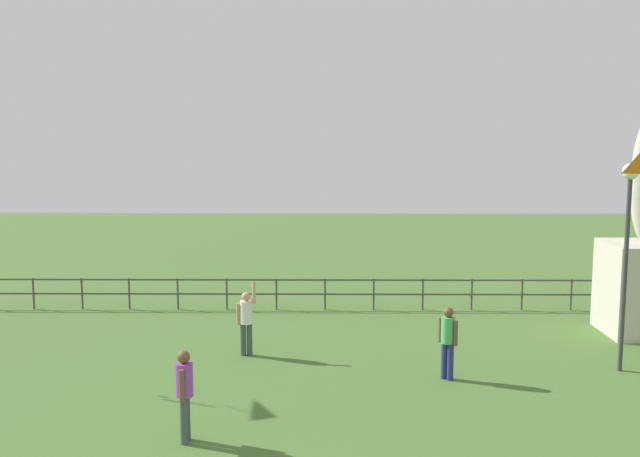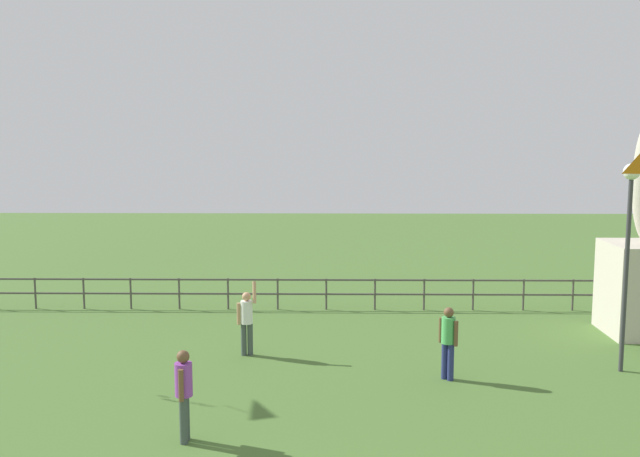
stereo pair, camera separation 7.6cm
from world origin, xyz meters
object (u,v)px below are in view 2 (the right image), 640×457
at_px(person_0, 448,338).
at_px(person_1, 247,318).
at_px(person_2, 184,390).
at_px(lamppost, 629,222).

relative_size(person_0, person_1, 0.88).
xyz_separation_m(person_0, person_1, (-4.53, 1.66, -0.01)).
distance_m(person_1, person_2, 4.94).
distance_m(lamppost, person_1, 8.90).
xyz_separation_m(person_0, person_2, (-5.04, -3.25, 0.02)).
bearing_deg(lamppost, person_1, 172.93).
bearing_deg(person_1, lamppost, -7.07).
bearing_deg(lamppost, person_2, -156.82).
xyz_separation_m(lamppost, person_2, (-9.01, -3.86, -2.42)).
distance_m(person_0, person_1, 4.82).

